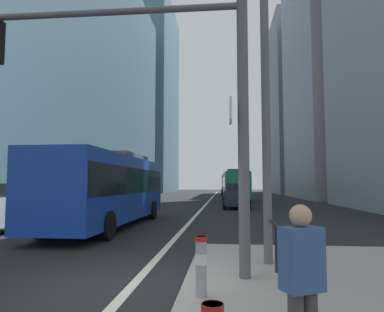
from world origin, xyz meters
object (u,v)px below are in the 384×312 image
at_px(car_receding_near, 237,196).
at_px(car_oncoming_mid, 112,196).
at_px(street_lamp_post, 265,42).
at_px(bollard_right, 201,263).
at_px(city_bus_blue_oncoming, 110,186).
at_px(city_bus_red_distant, 230,184).
at_px(pedestrian_waiting, 302,280).
at_px(traffic_signal_gantry, 151,79).
at_px(city_bus_red_receding, 235,184).

bearing_deg(car_receding_near, car_oncoming_mid, -173.56).
height_order(street_lamp_post, bollard_right, street_lamp_post).
distance_m(city_bus_blue_oncoming, city_bus_red_distant, 40.70).
xyz_separation_m(city_bus_red_distant, car_oncoming_mid, (-9.45, -29.51, -0.85)).
distance_m(city_bus_red_distant, pedestrian_waiting, 51.99).
xyz_separation_m(car_oncoming_mid, street_lamp_post, (9.66, -17.88, 4.29)).
bearing_deg(city_bus_blue_oncoming, traffic_signal_gantry, -66.17).
relative_size(city_bus_blue_oncoming, street_lamp_post, 1.36).
xyz_separation_m(traffic_signal_gantry, street_lamp_post, (2.45, 1.26, 1.20)).
height_order(city_bus_red_receding, car_oncoming_mid, city_bus_red_receding).
relative_size(car_oncoming_mid, bollard_right, 4.70).
distance_m(car_oncoming_mid, pedestrian_waiting, 24.36).
bearing_deg(city_bus_blue_oncoming, car_oncoming_mid, 108.05).
bearing_deg(city_bus_blue_oncoming, city_bus_red_distant, 81.61).
xyz_separation_m(city_bus_blue_oncoming, street_lamp_post, (6.15, -7.13, 3.45)).
bearing_deg(city_bus_red_distant, traffic_signal_gantry, -92.63).
height_order(city_bus_red_distant, traffic_signal_gantry, traffic_signal_gantry).
bearing_deg(city_bus_red_receding, city_bus_red_distant, 91.25).
relative_size(city_bus_blue_oncoming, traffic_signal_gantry, 1.81).
bearing_deg(city_bus_red_distant, bollard_right, -91.31).
bearing_deg(car_receding_near, city_bus_red_receding, 88.87).
height_order(city_bus_red_receding, city_bus_red_distant, same).
xyz_separation_m(city_bus_red_receding, pedestrian_waiting, (-0.39, -35.13, -0.81)).
distance_m(city_bus_red_receding, bollard_right, 33.03).
height_order(car_oncoming_mid, street_lamp_post, street_lamp_post).
relative_size(city_bus_red_receding, pedestrian_waiting, 6.94).
bearing_deg(bollard_right, car_oncoming_mid, 112.25).
relative_size(car_receding_near, street_lamp_post, 0.51).
bearing_deg(car_receding_near, city_bus_blue_oncoming, -117.19).
height_order(city_bus_blue_oncoming, city_bus_red_receding, same).
relative_size(city_bus_red_receding, traffic_signal_gantry, 1.85).
height_order(car_receding_near, traffic_signal_gantry, traffic_signal_gantry).
relative_size(city_bus_blue_oncoming, city_bus_red_receding, 0.98).
bearing_deg(car_oncoming_mid, pedestrian_waiting, -67.25).
xyz_separation_m(car_oncoming_mid, car_receding_near, (9.59, 1.08, -0.00)).
relative_size(city_bus_blue_oncoming, car_oncoming_mid, 2.43).
height_order(street_lamp_post, pedestrian_waiting, street_lamp_post).
relative_size(city_bus_red_receding, bollard_right, 11.68).
relative_size(car_receding_near, pedestrian_waiting, 2.54).
bearing_deg(bollard_right, street_lamp_post, 60.83).
bearing_deg(car_receding_near, pedestrian_waiting, -90.39).
bearing_deg(pedestrian_waiting, car_receding_near, 89.61).
bearing_deg(street_lamp_post, city_bus_red_distant, 90.26).
height_order(city_bus_red_distant, car_oncoming_mid, city_bus_red_distant).
height_order(car_oncoming_mid, bollard_right, car_oncoming_mid).
height_order(city_bus_blue_oncoming, traffic_signal_gantry, traffic_signal_gantry).
relative_size(city_bus_red_receding, car_receding_near, 2.73).
bearing_deg(bollard_right, car_receding_near, 86.58).
xyz_separation_m(city_bus_blue_oncoming, car_oncoming_mid, (-3.51, 10.76, -0.85)).
xyz_separation_m(city_bus_red_distant, pedestrian_waiting, (-0.02, -51.98, -0.81)).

